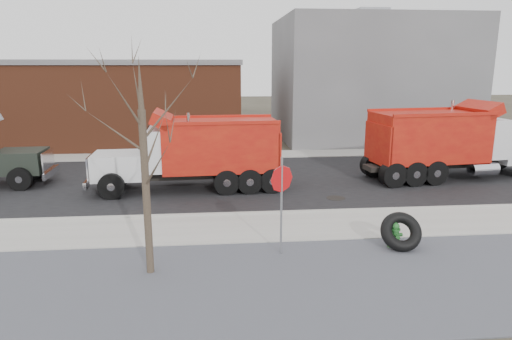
{
  "coord_description": "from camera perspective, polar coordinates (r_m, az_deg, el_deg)",
  "views": [
    {
      "loc": [
        -1.58,
        -13.13,
        5.0
      ],
      "look_at": [
        -0.14,
        2.29,
        1.4
      ],
      "focal_mm": 32.0,
      "sensor_mm": 36.0,
      "label": 1
    }
  ],
  "objects": [
    {
      "name": "building_grey",
      "position": [
        32.9,
        13.71,
        10.99
      ],
      "size": [
        12.0,
        10.0,
        8.0
      ],
      "color": "slate",
      "rests_on": "ground"
    },
    {
      "name": "curb",
      "position": [
        15.57,
        0.78,
        -5.43
      ],
      "size": [
        60.0,
        0.15,
        0.11
      ],
      "primitive_type": "cube",
      "color": "#9E9B93",
      "rests_on": "ground"
    },
    {
      "name": "sidewalk",
      "position": [
        14.36,
        1.34,
        -7.16
      ],
      "size": [
        60.0,
        2.5,
        0.06
      ],
      "primitive_type": "cube",
      "color": "#9E9B93",
      "rests_on": "ground"
    },
    {
      "name": "gravel_verge",
      "position": [
        10.96,
        3.66,
        -14.0
      ],
      "size": [
        60.0,
        5.0,
        0.03
      ],
      "primitive_type": "cube",
      "color": "slate",
      "rests_on": "ground"
    },
    {
      "name": "building_brick",
      "position": [
        31.38,
        -21.07,
        7.95
      ],
      "size": [
        20.2,
        8.2,
        5.3
      ],
      "color": "brown",
      "rests_on": "ground"
    },
    {
      "name": "far_sidewalk",
      "position": [
        25.67,
        -1.68,
        1.92
      ],
      "size": [
        60.0,
        2.0,
        0.06
      ],
      "primitive_type": "cube",
      "color": "#9E9B93",
      "rests_on": "ground"
    },
    {
      "name": "fire_hydrant",
      "position": [
        13.38,
        16.99,
        -7.91
      ],
      "size": [
        0.41,
        0.4,
        0.74
      ],
      "rotation": [
        0.0,
        0.0,
        0.0
      ],
      "color": "#2A6727",
      "rests_on": "ground"
    },
    {
      "name": "ground",
      "position": [
        14.14,
        1.45,
        -7.63
      ],
      "size": [
        120.0,
        120.0,
        0.0
      ],
      "primitive_type": "plane",
      "color": "#383328",
      "rests_on": "ground"
    },
    {
      "name": "truck_tire",
      "position": [
        13.29,
        17.67,
        -7.35
      ],
      "size": [
        1.21,
        1.03,
        1.09
      ],
      "color": "black",
      "rests_on": "ground"
    },
    {
      "name": "road",
      "position": [
        20.13,
        -0.65,
        -1.27
      ],
      "size": [
        60.0,
        9.4,
        0.02
      ],
      "primitive_type": "cube",
      "color": "black",
      "rests_on": "ground"
    },
    {
      "name": "dump_truck_red_a",
      "position": [
        21.9,
        23.03,
        3.43
      ],
      "size": [
        8.44,
        3.21,
        3.38
      ],
      "rotation": [
        0.0,
        0.0,
        0.12
      ],
      "color": "black",
      "rests_on": "ground"
    },
    {
      "name": "dump_truck_red_b",
      "position": [
        18.43,
        -7.36,
        2.47
      ],
      "size": [
        7.63,
        2.52,
        3.21
      ],
      "rotation": [
        0.0,
        0.0,
        3.19
      ],
      "color": "black",
      "rests_on": "ground"
    },
    {
      "name": "bare_tree",
      "position": [
        10.79,
        -13.92,
        3.61
      ],
      "size": [
        3.2,
        3.2,
        5.2
      ],
      "color": "#382D23",
      "rests_on": "ground"
    },
    {
      "name": "stop_sign",
      "position": [
        11.91,
        3.22,
        -2.38
      ],
      "size": [
        0.63,
        0.41,
        2.68
      ],
      "rotation": [
        0.0,
        0.0,
        0.16
      ],
      "color": "gray",
      "rests_on": "ground"
    }
  ]
}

